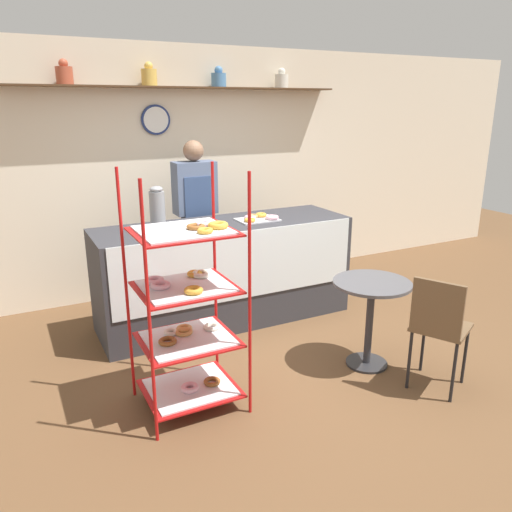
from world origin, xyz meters
TOP-DOWN VIEW (x-y plane):
  - ground_plane at (0.00, 0.00)m, footprint 14.00×14.00m
  - back_wall at (-0.00, 2.16)m, footprint 10.00×0.30m
  - display_counter at (0.00, 1.02)m, footprint 2.47×0.76m
  - pastry_rack at (-0.82, -0.22)m, footprint 0.69×0.61m
  - person_worker at (-0.07, 1.60)m, footprint 0.43×0.23m
  - cafe_table at (0.68, -0.35)m, footprint 0.62×0.62m
  - cafe_chair at (0.86, -0.89)m, footprint 0.51×0.51m
  - coffee_carafe at (-0.62, 1.10)m, footprint 0.14×0.14m
  - donut_tray_counter at (0.35, 0.98)m, footprint 0.39×0.28m

SIDE VIEW (x-z plane):
  - ground_plane at x=0.00m, z-range 0.00..0.00m
  - display_counter at x=0.00m, z-range 0.00..1.00m
  - cafe_table at x=0.68m, z-range 0.18..0.91m
  - cafe_chair at x=0.86m, z-range 0.11..1.02m
  - pastry_rack at x=-0.82m, z-range -0.11..1.59m
  - person_worker at x=-0.07m, z-range 0.08..1.82m
  - donut_tray_counter at x=0.35m, z-range 0.99..1.04m
  - coffee_carafe at x=-0.62m, z-range 0.99..1.38m
  - back_wall at x=0.00m, z-range 0.02..2.72m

